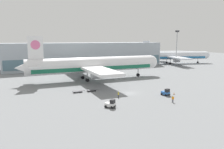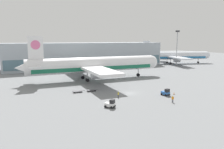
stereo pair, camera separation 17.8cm
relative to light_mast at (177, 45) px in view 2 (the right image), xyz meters
The scene contains 12 objects.
ground_plane 80.55m from the light_mast, 141.39° to the right, with size 400.00×400.00×0.00m, color slate.
terminal_building 55.03m from the light_mast, 163.61° to the left, with size 90.00×18.20×14.00m.
light_mast is the anchor object (origin of this frame).
airplane_main 69.06m from the light_mast, 159.16° to the right, with size 58.10×48.26×17.00m.
airplane_distant 11.86m from the light_mast, 60.78° to the left, with size 50.11×42.76×15.03m.
baggage_tug_foreground 95.40m from the light_mast, 140.71° to the right, with size 2.65×2.80×2.00m.
baggage_tug_mid 79.25m from the light_mast, 133.79° to the right, with size 1.94×2.63×2.00m.
baggage_dolly_lead 87.79m from the light_mast, 150.90° to the right, with size 3.71×1.54×0.48m.
baggage_dolly_second 84.25m from the light_mast, 149.25° to the right, with size 3.71×1.54×0.48m.
ground_crew_near 85.92m from the light_mast, 132.31° to the right, with size 0.39×0.47×1.75m.
ground_crew_far 86.66m from the light_mast, 141.94° to the right, with size 0.40×0.46×1.73m.
traffic_cone_near 77.55m from the light_mast, 132.15° to the right, with size 0.40×0.40×0.72m.
Camera 2 is at (-32.03, -54.95, 15.75)m, focal length 35.00 mm.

